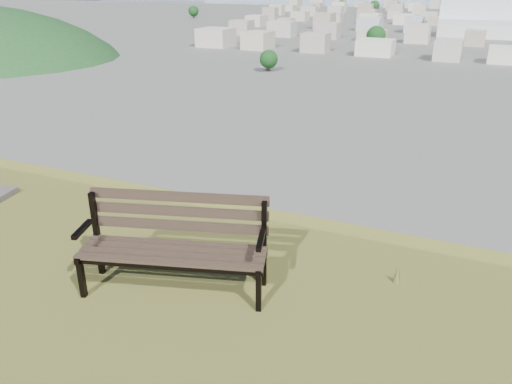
% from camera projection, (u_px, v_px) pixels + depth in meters
% --- Properties ---
extents(park_bench, '(1.91, 1.08, 0.95)m').
position_uv_depth(park_bench, '(175.00, 239.00, 4.91)').
color(park_bench, '#3B2C22').
rests_on(park_bench, hilltop_mesa).
extents(arena, '(60.25, 27.93, 24.93)m').
position_uv_depth(arena, '(500.00, 25.00, 251.38)').
color(arena, silver).
rests_on(arena, ground).
extents(city_blocks, '(395.00, 361.00, 7.00)m').
position_uv_depth(city_blocks, '(486.00, 16.00, 342.95)').
color(city_blocks, beige).
rests_on(city_blocks, ground).
extents(city_trees, '(406.52, 387.20, 9.98)m').
position_uv_depth(city_trees, '(434.00, 21.00, 288.95)').
color(city_trees, '#38251C').
rests_on(city_trees, ground).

